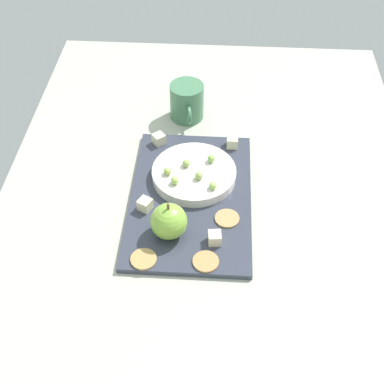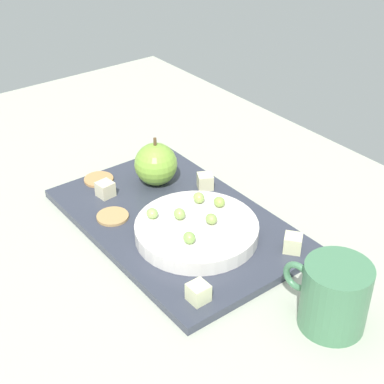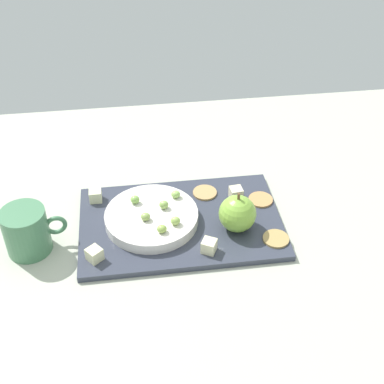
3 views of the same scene
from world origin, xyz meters
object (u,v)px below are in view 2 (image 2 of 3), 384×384
object	(u,v)px
serving_dish	(197,230)
cracker_0	(113,216)
cheese_cube_2	(105,189)
cup	(334,296)
grape_5	(199,198)
platter	(176,221)
cheese_cube_3	(205,181)
grape_2	(179,214)
cheese_cube_0	(293,243)
apple_whole	(156,164)
grape_0	(188,239)
cracker_2	(97,180)
cracker_1	(155,159)
grape_4	(152,213)
grape_3	(211,219)
grape_1	(219,202)
cheese_cube_1	(198,293)

from	to	relation	value
serving_dish	cracker_0	distance (cm)	13.20
cheese_cube_2	cup	distance (cm)	39.76
grape_5	cup	world-z (taller)	cup
platter	cheese_cube_2	bearing A→B (deg)	-156.03
cheese_cube_3	grape_2	bearing A→B (deg)	-55.68
cheese_cube_0	cup	size ratio (longest dim) A/B	0.21
serving_dish	grape_2	xyz separation A→B (cm)	(-2.46, -1.14, 1.87)
apple_whole	grape_0	size ratio (longest dim) A/B	3.93
serving_dish	cup	bearing A→B (deg)	7.72
cheese_cube_2	cup	bearing A→B (deg)	11.31
grape_2	cracker_2	bearing A→B (deg)	-172.26
cheese_cube_0	cracker_1	distance (cm)	32.26
cracker_1	grape_4	distance (cm)	20.71
serving_dish	cracker_1	xyz separation A→B (cm)	(-21.80, 7.79, -0.85)
serving_dish	grape_0	size ratio (longest dim) A/B	9.95
grape_5	serving_dish	bearing A→B (deg)	-41.12
cracker_0	serving_dish	bearing A→B (deg)	32.32
cheese_cube_3	grape_3	bearing A→B (deg)	-34.80
platter	apple_whole	size ratio (longest dim) A/B	5.49
grape_1	grape_3	distance (cm)	4.49
grape_5	cracker_1	bearing A→B (deg)	166.65
platter	cheese_cube_0	bearing A→B (deg)	27.00
grape_0	serving_dish	bearing A→B (deg)	127.11
platter	grape_0	bearing A→B (deg)	-26.27
grape_1	grape_3	size ratio (longest dim) A/B	1.00
serving_dish	cheese_cube_3	distance (cm)	13.00
grape_4	grape_5	world-z (taller)	grape_5
grape_1	cheese_cube_3	bearing A→B (deg)	154.96
cracker_1	cracker_2	world-z (taller)	same
grape_1	grape_2	world-z (taller)	grape_2
platter	grape_2	distance (cm)	4.81
cheese_cube_1	grape_3	bearing A→B (deg)	134.29
cracker_1	cracker_2	distance (cm)	11.54
apple_whole	cup	size ratio (longest dim) A/B	0.62
cracker_0	cracker_1	distance (cm)	18.27
platter	cheese_cube_0	xyz separation A→B (cm)	(15.81, 8.05, 1.79)
cracker_0	grape_1	bearing A→B (deg)	52.12
apple_whole	cheese_cube_3	size ratio (longest dim) A/B	2.89
cracker_1	apple_whole	bearing A→B (deg)	-32.40
apple_whole	cheese_cube_2	size ratio (longest dim) A/B	2.89
cheese_cube_0	cracker_1	world-z (taller)	cheese_cube_0
cracker_0	grape_5	world-z (taller)	grape_5
cracker_1	cracker_0	bearing A→B (deg)	-54.25
apple_whole	cheese_cube_2	bearing A→B (deg)	-100.39
cracker_2	grape_3	xyz separation A→B (cm)	(22.79, 5.44, 2.65)
grape_1	grape_3	xyz separation A→B (cm)	(2.64, -3.63, 0.01)
platter	cheese_cube_2	distance (cm)	12.80
cheese_cube_2	cheese_cube_1	bearing A→B (deg)	-6.21
cracker_0	cheese_cube_0	bearing A→B (deg)	35.60
grape_3	grape_5	bearing A→B (deg)	160.13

